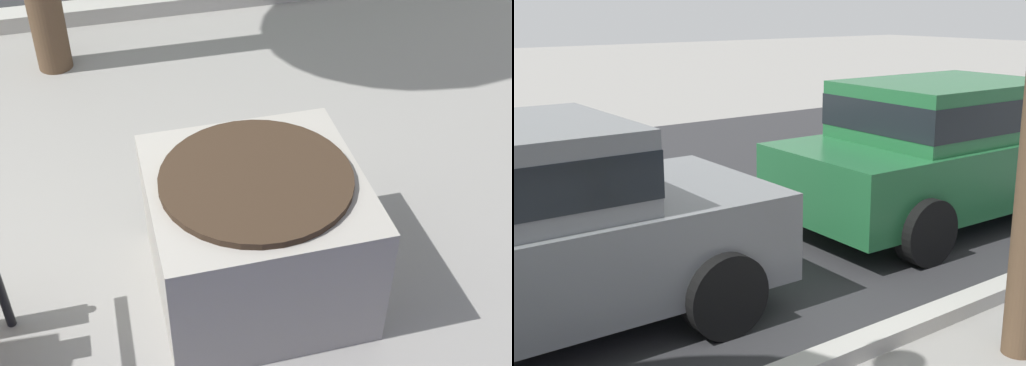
{
  "view_description": "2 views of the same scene",
  "coord_description": "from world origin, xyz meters",
  "views": [
    {
      "loc": [
        1.49,
        -2.1,
        2.41
      ],
      "look_at": [
        2.03,
        0.02,
        0.6
      ],
      "focal_mm": 49.37,
      "sensor_mm": 36.0,
      "label": 1
    },
    {
      "loc": [
        -2.78,
        -0.18,
        2.34
      ],
      "look_at": [
        0.83,
        4.59,
        0.8
      ],
      "focal_mm": 48.45,
      "sensor_mm": 36.0,
      "label": 2
    }
  ],
  "objects": [
    {
      "name": "street_surface",
      "position": [
        0.0,
        7.5,
        0.0
      ],
      "size": [
        60.0,
        9.0,
        0.01
      ],
      "primitive_type": "cube",
      "color": "#2D2D30",
      "rests_on": "ground"
    },
    {
      "name": "curb_stone",
      "position": [
        0.0,
        2.9,
        0.06
      ],
      "size": [
        60.0,
        0.2,
        0.12
      ],
      "primitive_type": "cube",
      "color": "#B2AFA8",
      "rests_on": "ground"
    },
    {
      "name": "parked_car_green",
      "position": [
        3.3,
        4.59,
        0.84
      ],
      "size": [
        4.14,
        2.0,
        1.56
      ],
      "color": "#236638",
      "rests_on": "ground"
    }
  ]
}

